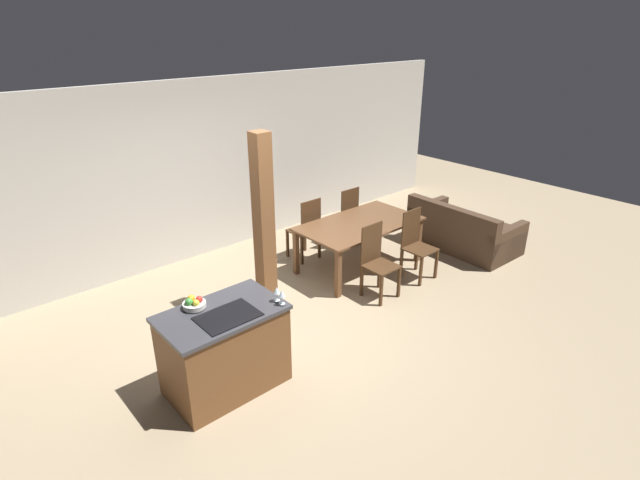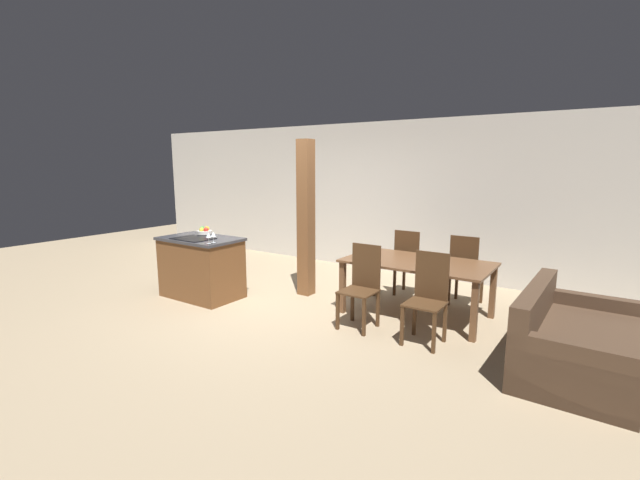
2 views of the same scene
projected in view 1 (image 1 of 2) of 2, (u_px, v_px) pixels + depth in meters
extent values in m
plane|color=#9E896B|center=(294.00, 329.00, 6.06)|extent=(16.00, 16.00, 0.00)
cube|color=beige|center=(179.00, 175.00, 7.36)|extent=(11.20, 0.08, 2.70)
cube|color=brown|center=(225.00, 351.00, 4.96)|extent=(1.14, 0.69, 0.85)
cube|color=#38383D|center=(221.00, 313.00, 4.78)|extent=(1.18, 0.73, 0.04)
cube|color=black|center=(228.00, 316.00, 4.69)|extent=(0.56, 0.40, 0.01)
cylinder|color=silver|center=(194.00, 305.00, 4.82)|extent=(0.22, 0.22, 0.05)
sphere|color=red|center=(199.00, 299.00, 4.82)|extent=(0.07, 0.07, 0.07)
sphere|color=gold|center=(191.00, 299.00, 4.83)|extent=(0.08, 0.08, 0.08)
sphere|color=#3D8E38|center=(189.00, 302.00, 4.77)|extent=(0.08, 0.08, 0.08)
sphere|color=yellow|center=(196.00, 303.00, 4.76)|extent=(0.07, 0.07, 0.07)
cylinder|color=silver|center=(282.00, 304.00, 4.88)|extent=(0.06, 0.06, 0.00)
cylinder|color=silver|center=(282.00, 300.00, 4.86)|extent=(0.01, 0.01, 0.08)
cone|color=silver|center=(282.00, 293.00, 4.83)|extent=(0.07, 0.07, 0.07)
cylinder|color=silver|center=(277.00, 300.00, 4.94)|extent=(0.06, 0.06, 0.00)
cylinder|color=silver|center=(277.00, 297.00, 4.92)|extent=(0.01, 0.01, 0.08)
cone|color=silver|center=(277.00, 290.00, 4.89)|extent=(0.07, 0.07, 0.07)
cube|color=brown|center=(360.00, 224.00, 7.32)|extent=(1.82, 1.03, 0.03)
cube|color=brown|center=(338.00, 274.00, 6.65)|extent=(0.07, 0.07, 0.69)
cube|color=brown|center=(418.00, 240.00, 7.67)|extent=(0.07, 0.07, 0.69)
cube|color=brown|center=(296.00, 252.00, 7.26)|extent=(0.07, 0.07, 0.69)
cube|color=brown|center=(376.00, 224.00, 8.28)|extent=(0.07, 0.07, 0.69)
cube|color=#472D19|center=(381.00, 266.00, 6.61)|extent=(0.40, 0.40, 0.02)
cube|color=#472D19|center=(371.00, 243.00, 6.63)|extent=(0.38, 0.02, 0.53)
cube|color=#472D19|center=(381.00, 291.00, 6.48)|extent=(0.04, 0.04, 0.44)
cube|color=#472D19|center=(399.00, 282.00, 6.69)|extent=(0.04, 0.04, 0.44)
cube|color=#472D19|center=(362.00, 281.00, 6.72)|extent=(0.04, 0.04, 0.44)
cube|color=#472D19|center=(379.00, 273.00, 6.94)|extent=(0.04, 0.04, 0.44)
cube|color=#472D19|center=(420.00, 249.00, 7.11)|extent=(0.40, 0.40, 0.02)
cube|color=#472D19|center=(411.00, 227.00, 7.13)|extent=(0.38, 0.02, 0.53)
cube|color=#472D19|center=(421.00, 272.00, 6.98)|extent=(0.04, 0.04, 0.44)
cube|color=#472D19|center=(436.00, 264.00, 7.19)|extent=(0.04, 0.04, 0.44)
cube|color=#472D19|center=(401.00, 263.00, 7.22)|extent=(0.04, 0.04, 0.44)
cube|color=#472D19|center=(417.00, 256.00, 7.43)|extent=(0.04, 0.04, 0.44)
cube|color=#472D19|center=(303.00, 231.00, 7.73)|extent=(0.40, 0.40, 0.02)
cube|color=#472D19|center=(311.00, 217.00, 7.49)|extent=(0.38, 0.02, 0.53)
cube|color=#472D19|center=(305.00, 238.00, 8.05)|extent=(0.04, 0.04, 0.44)
cube|color=#472D19|center=(288.00, 244.00, 7.84)|extent=(0.04, 0.04, 0.44)
cube|color=#472D19|center=(319.00, 245.00, 7.81)|extent=(0.04, 0.04, 0.44)
cube|color=#472D19|center=(302.00, 251.00, 7.60)|extent=(0.04, 0.04, 0.44)
cube|color=#472D19|center=(342.00, 218.00, 8.23)|extent=(0.40, 0.40, 0.02)
cube|color=#472D19|center=(350.00, 205.00, 7.98)|extent=(0.38, 0.02, 0.53)
cube|color=#472D19|center=(342.00, 225.00, 8.55)|extent=(0.04, 0.04, 0.44)
cube|color=#472D19|center=(326.00, 230.00, 8.34)|extent=(0.04, 0.04, 0.44)
cube|color=#472D19|center=(356.00, 231.00, 8.31)|extent=(0.04, 0.04, 0.44)
cube|color=#472D19|center=(341.00, 237.00, 8.09)|extent=(0.04, 0.04, 0.44)
cube|color=#473323|center=(464.00, 234.00, 8.22)|extent=(1.00, 1.70, 0.42)
cube|color=#473323|center=(452.00, 218.00, 7.83)|extent=(0.20, 1.68, 0.36)
cube|color=#473323|center=(507.00, 245.00, 7.65)|extent=(0.96, 0.16, 0.56)
cube|color=#473323|center=(427.00, 217.00, 8.73)|extent=(0.96, 0.16, 0.56)
cube|color=brown|center=(264.00, 226.00, 6.06)|extent=(0.20, 0.20, 2.30)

